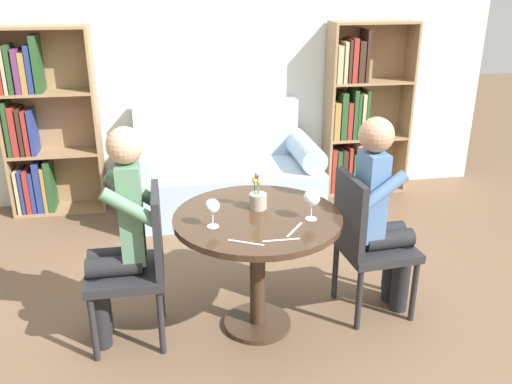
# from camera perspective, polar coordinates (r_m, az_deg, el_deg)

# --- Properties ---
(ground_plane) EXTENTS (16.00, 16.00, 0.00)m
(ground_plane) POSITION_cam_1_polar(r_m,az_deg,el_deg) (3.36, 0.16, -13.82)
(ground_plane) COLOR brown
(back_wall) EXTENTS (5.20, 0.05, 2.70)m
(back_wall) POSITION_cam_1_polar(r_m,az_deg,el_deg) (4.95, -4.56, 14.71)
(back_wall) COLOR silver
(back_wall) RESTS_ON ground_plane
(round_table) EXTENTS (0.94, 0.94, 0.72)m
(round_table) POSITION_cam_1_polar(r_m,az_deg,el_deg) (3.06, 0.17, -4.94)
(round_table) COLOR #382619
(round_table) RESTS_ON ground_plane
(couch) EXTENTS (1.68, 0.80, 0.92)m
(couch) POSITION_cam_1_polar(r_m,az_deg,el_deg) (4.78, -3.66, 1.64)
(couch) COLOR #9EB2C6
(couch) RESTS_ON ground_plane
(bookshelf_left) EXTENTS (0.78, 0.28, 1.59)m
(bookshelf_left) POSITION_cam_1_polar(r_m,az_deg,el_deg) (4.98, -21.86, 6.48)
(bookshelf_left) COLOR #93704C
(bookshelf_left) RESTS_ON ground_plane
(bookshelf_right) EXTENTS (0.78, 0.28, 1.59)m
(bookshelf_right) POSITION_cam_1_polar(r_m,az_deg,el_deg) (5.20, 10.51, 8.05)
(bookshelf_right) COLOR #93704C
(bookshelf_right) RESTS_ON ground_plane
(chair_left) EXTENTS (0.42, 0.42, 0.90)m
(chair_left) POSITION_cam_1_polar(r_m,az_deg,el_deg) (3.08, -12.31, -7.06)
(chair_left) COLOR #232326
(chair_left) RESTS_ON ground_plane
(chair_right) EXTENTS (0.45, 0.45, 0.90)m
(chair_right) POSITION_cam_1_polar(r_m,az_deg,el_deg) (3.31, 11.50, -4.88)
(chair_right) COLOR #232326
(chair_right) RESTS_ON ground_plane
(person_left) EXTENTS (0.42, 0.34, 1.25)m
(person_left) POSITION_cam_1_polar(r_m,az_deg,el_deg) (3.01, -14.26, -4.43)
(person_left) COLOR black
(person_left) RESTS_ON ground_plane
(person_right) EXTENTS (0.43, 0.36, 1.24)m
(person_right) POSITION_cam_1_polar(r_m,az_deg,el_deg) (3.28, 13.09, -2.10)
(person_right) COLOR black
(person_right) RESTS_ON ground_plane
(wine_glass_left) EXTENTS (0.08, 0.08, 0.16)m
(wine_glass_left) POSITION_cam_1_polar(r_m,az_deg,el_deg) (2.83, -4.62, -1.59)
(wine_glass_left) COLOR white
(wine_glass_left) RESTS_ON round_table
(wine_glass_right) EXTENTS (0.09, 0.09, 0.17)m
(wine_glass_right) POSITION_cam_1_polar(r_m,az_deg,el_deg) (2.92, 5.89, -0.72)
(wine_glass_right) COLOR white
(wine_glass_right) RESTS_ON round_table
(flower_vase) EXTENTS (0.10, 0.10, 0.23)m
(flower_vase) POSITION_cam_1_polar(r_m,az_deg,el_deg) (3.06, 0.21, -0.54)
(flower_vase) COLOR #9E9384
(flower_vase) RESTS_ON round_table
(knife_left_setting) EXTENTS (0.17, 0.10, 0.00)m
(knife_left_setting) POSITION_cam_1_polar(r_m,az_deg,el_deg) (2.70, -1.09, -5.34)
(knife_left_setting) COLOR silver
(knife_left_setting) RESTS_ON round_table
(fork_left_setting) EXTENTS (0.12, 0.16, 0.00)m
(fork_left_setting) POSITION_cam_1_polar(r_m,az_deg,el_deg) (2.84, 4.07, -3.97)
(fork_left_setting) COLOR silver
(fork_left_setting) RESTS_ON round_table
(knife_right_setting) EXTENTS (0.19, 0.01, 0.00)m
(knife_right_setting) POSITION_cam_1_polar(r_m,az_deg,el_deg) (2.72, 2.68, -5.06)
(knife_right_setting) COLOR silver
(knife_right_setting) RESTS_ON round_table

